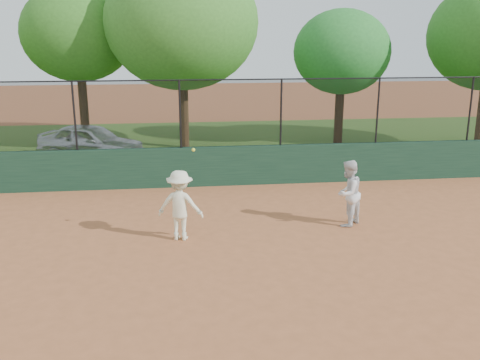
{
  "coord_description": "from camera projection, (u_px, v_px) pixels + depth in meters",
  "views": [
    {
      "loc": [
        -0.65,
        -9.64,
        4.5
      ],
      "look_at": [
        0.8,
        2.2,
        1.2
      ],
      "focal_mm": 40.0,
      "sensor_mm": 36.0,
      "label": 1
    }
  ],
  "objects": [
    {
      "name": "player_main",
      "position": [
        180.0,
        205.0,
        11.86
      ],
      "size": [
        1.14,
        0.83,
        2.12
      ],
      "color": "#ECECC8",
      "rests_on": "ground"
    },
    {
      "name": "parked_car",
      "position": [
        91.0,
        142.0,
        19.41
      ],
      "size": [
        4.17,
        3.0,
        1.32
      ],
      "primitive_type": "imported",
      "rotation": [
        0.0,
        0.0,
        1.15
      ],
      "color": "silver",
      "rests_on": "ground"
    },
    {
      "name": "fence_assembly",
      "position": [
        196.0,
        113.0,
        15.63
      ],
      "size": [
        26.0,
        0.06,
        2.0
      ],
      "color": "black",
      "rests_on": "back_wall"
    },
    {
      "name": "back_wall",
      "position": [
        198.0,
        167.0,
        16.07
      ],
      "size": [
        26.0,
        0.2,
        1.2
      ],
      "primitive_type": "cube",
      "color": "#1C3D29",
      "rests_on": "ground"
    },
    {
      "name": "ground",
      "position": [
        213.0,
        270.0,
        10.49
      ],
      "size": [
        80.0,
        80.0,
        0.0
      ],
      "primitive_type": "plane",
      "color": "#AE6138",
      "rests_on": "ground"
    },
    {
      "name": "tree_1",
      "position": [
        78.0,
        33.0,
        21.14
      ],
      "size": [
        4.45,
        4.04,
        6.41
      ],
      "color": "#452E17",
      "rests_on": "ground"
    },
    {
      "name": "player_second",
      "position": [
        348.0,
        193.0,
        12.73
      ],
      "size": [
        0.98,
        0.98,
        1.6
      ],
      "primitive_type": "imported",
      "rotation": [
        0.0,
        0.0,
        3.91
      ],
      "color": "silver",
      "rests_on": "ground"
    },
    {
      "name": "grass_strip",
      "position": [
        192.0,
        146.0,
        21.97
      ],
      "size": [
        36.0,
        12.0,
        0.01
      ],
      "primitive_type": "cube",
      "color": "#2E5219",
      "rests_on": "ground"
    },
    {
      "name": "tree_3",
      "position": [
        342.0,
        52.0,
        21.42
      ],
      "size": [
        3.92,
        3.56,
        5.44
      ],
      "color": "#392313",
      "rests_on": "ground"
    },
    {
      "name": "tree_2",
      "position": [
        182.0,
        23.0,
        20.34
      ],
      "size": [
        5.91,
        5.37,
        7.42
      ],
      "color": "#462E19",
      "rests_on": "ground"
    }
  ]
}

